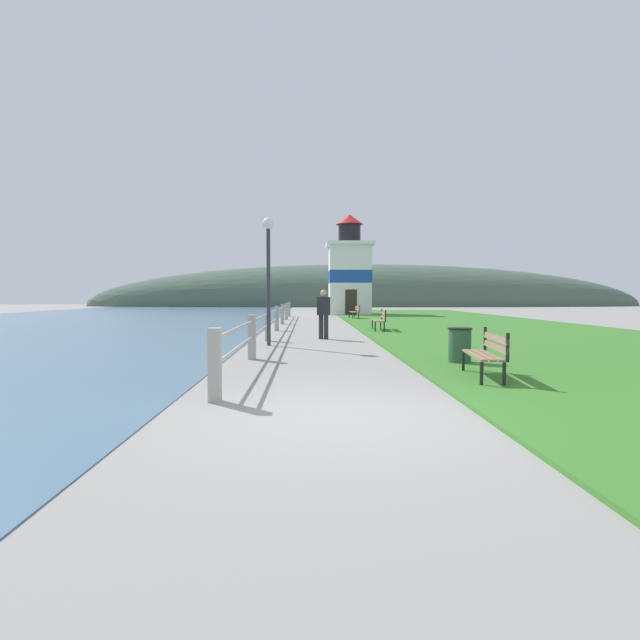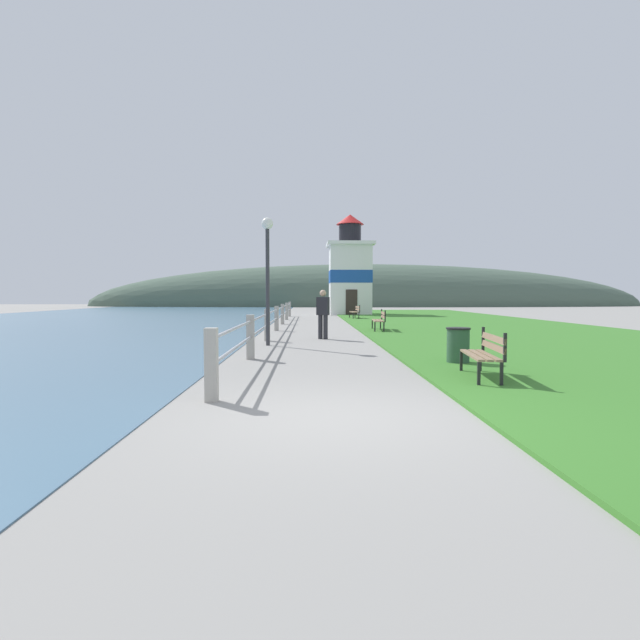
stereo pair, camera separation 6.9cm
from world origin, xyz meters
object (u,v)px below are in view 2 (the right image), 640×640
trash_bin (458,346)px  person_strolling (323,312)px  park_bench_far (355,311)px  lighthouse (350,273)px  park_bench_near (485,352)px  lamp_post (267,257)px  park_bench_midway (380,319)px

trash_bin → person_strolling: bearing=113.3°
park_bench_far → lighthouse: lighthouse is taller
park_bench_near → lighthouse: size_ratio=0.21×
park_bench_near → lamp_post: (-4.51, 6.51, 2.20)m
park_bench_near → lamp_post: bearing=-48.5°
park_bench_midway → trash_bin: park_bench_midway is taller
lamp_post → park_bench_midway: bearing=53.7°
park_bench_near → lighthouse: bearing=-83.3°
park_bench_near → person_strolling: size_ratio=0.96×
park_bench_far → lamp_post: (-4.32, -17.00, 2.20)m
park_bench_near → park_bench_far: 23.50m
park_bench_midway → person_strolling: (-2.57, -3.71, 0.41)m
lamp_post → park_bench_far: bearing=75.8°
park_bench_far → person_strolling: (-2.54, -14.78, 0.42)m
trash_bin → lighthouse: bearing=90.2°
person_strolling → trash_bin: (2.86, -6.64, -0.53)m
park_bench_far → trash_bin: size_ratio=1.94×
park_bench_near → trash_bin: (0.13, 2.08, -0.11)m
park_bench_near → lamp_post: size_ratio=0.43×
park_bench_far → lamp_post: 17.67m
park_bench_near → park_bench_midway: size_ratio=0.85×
park_bench_midway → lighthouse: size_ratio=0.25×
park_bench_far → person_strolling: 15.00m
park_bench_near → trash_bin: size_ratio=2.01×
park_bench_far → lamp_post: size_ratio=0.41×
person_strolling → park_bench_midway: bearing=-14.1°
person_strolling → trash_bin: 7.25m
lamp_post → person_strolling: bearing=51.3°
lamp_post → lighthouse: bearing=79.5°
park_bench_midway → person_strolling: person_strolling is taller
park_bench_far → lighthouse: (0.25, 7.63, 2.83)m
lighthouse → person_strolling: size_ratio=4.57×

